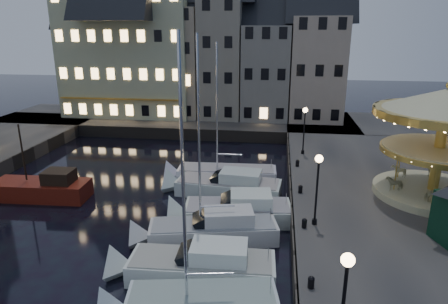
# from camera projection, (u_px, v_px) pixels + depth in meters

# --- Properties ---
(ground) EXTENTS (160.00, 160.00, 0.00)m
(ground) POSITION_uv_depth(u_px,v_px,m) (188.00, 244.00, 23.25)
(ground) COLOR black
(ground) RESTS_ON ground
(quay_east) EXTENTS (16.00, 56.00, 1.30)m
(quay_east) POSITION_uv_depth(u_px,v_px,m) (411.00, 205.00, 26.90)
(quay_east) COLOR #474442
(quay_east) RESTS_ON ground
(quay_north) EXTENTS (44.00, 12.00, 1.30)m
(quay_north) POSITION_uv_depth(u_px,v_px,m) (175.00, 122.00, 50.58)
(quay_north) COLOR #474442
(quay_north) RESTS_ON ground
(quaywall_e) EXTENTS (0.15, 44.00, 1.30)m
(quaywall_e) POSITION_uv_depth(u_px,v_px,m) (291.00, 198.00, 27.94)
(quaywall_e) COLOR #47423A
(quaywall_e) RESTS_ON ground
(quaywall_n) EXTENTS (48.00, 0.15, 1.30)m
(quaywall_n) POSITION_uv_depth(u_px,v_px,m) (179.00, 134.00, 44.65)
(quaywall_n) COLOR #47423A
(quaywall_n) RESTS_ON ground
(streetlamp_a) EXTENTS (0.44, 0.44, 4.17)m
(streetlamp_a) POSITION_uv_depth(u_px,v_px,m) (344.00, 294.00, 12.60)
(streetlamp_a) COLOR black
(streetlamp_a) RESTS_ON quay_east
(streetlamp_b) EXTENTS (0.44, 0.44, 4.17)m
(streetlamp_b) POSITION_uv_depth(u_px,v_px,m) (318.00, 180.00, 22.06)
(streetlamp_b) COLOR black
(streetlamp_b) RESTS_ON quay_east
(streetlamp_c) EXTENTS (0.44, 0.44, 4.17)m
(streetlamp_c) POSITION_uv_depth(u_px,v_px,m) (304.00, 124.00, 34.82)
(streetlamp_c) COLOR black
(streetlamp_c) RESTS_ON quay_east
(bollard_a) EXTENTS (0.30, 0.30, 0.57)m
(bollard_a) POSITION_uv_depth(u_px,v_px,m) (311.00, 282.00, 17.18)
(bollard_a) COLOR black
(bollard_a) RESTS_ON quay_east
(bollard_b) EXTENTS (0.30, 0.30, 0.57)m
(bollard_b) POSITION_uv_depth(u_px,v_px,m) (304.00, 223.00, 22.38)
(bollard_b) COLOR black
(bollard_b) RESTS_ON quay_east
(bollard_c) EXTENTS (0.30, 0.30, 0.57)m
(bollard_c) POSITION_uv_depth(u_px,v_px,m) (300.00, 189.00, 27.11)
(bollard_c) COLOR black
(bollard_c) RESTS_ON quay_east
(bollard_d) EXTENTS (0.30, 0.30, 0.57)m
(bollard_d) POSITION_uv_depth(u_px,v_px,m) (297.00, 163.00, 32.31)
(bollard_d) COLOR black
(bollard_d) RESTS_ON quay_east
(townhouse_na) EXTENTS (5.50, 8.00, 12.80)m
(townhouse_na) POSITION_uv_depth(u_px,v_px,m) (91.00, 62.00, 51.86)
(townhouse_na) COLOR gray
(townhouse_na) RESTS_ON quay_north
(townhouse_nb) EXTENTS (6.16, 8.00, 13.80)m
(townhouse_nb) POSITION_uv_depth(u_px,v_px,m) (131.00, 59.00, 50.99)
(townhouse_nb) COLOR gray
(townhouse_nb) RESTS_ON quay_north
(townhouse_nc) EXTENTS (6.82, 8.00, 14.80)m
(townhouse_nc) POSITION_uv_depth(u_px,v_px,m) (177.00, 55.00, 50.05)
(townhouse_nc) COLOR tan
(townhouse_nc) RESTS_ON quay_north
(townhouse_nd) EXTENTS (5.50, 8.00, 15.80)m
(townhouse_nd) POSITION_uv_depth(u_px,v_px,m) (222.00, 51.00, 49.15)
(townhouse_nd) COLOR gray
(townhouse_nd) RESTS_ON quay_north
(townhouse_ne) EXTENTS (6.16, 8.00, 12.80)m
(townhouse_ne) POSITION_uv_depth(u_px,v_px,m) (266.00, 64.00, 48.88)
(townhouse_ne) COLOR gray
(townhouse_ne) RESTS_ON quay_north
(townhouse_nf) EXTENTS (6.82, 8.00, 13.80)m
(townhouse_nf) POSITION_uv_depth(u_px,v_px,m) (317.00, 61.00, 47.94)
(townhouse_nf) COLOR tan
(townhouse_nf) RESTS_ON quay_north
(hotel_corner) EXTENTS (17.60, 9.00, 16.80)m
(hotel_corner) POSITION_uv_depth(u_px,v_px,m) (131.00, 46.00, 50.54)
(hotel_corner) COLOR #BCC499
(hotel_corner) RESTS_ON quay_north
(motorboat_b) EXTENTS (8.35, 2.76, 2.15)m
(motorboat_b) POSITION_uv_depth(u_px,v_px,m) (194.00, 266.00, 19.95)
(motorboat_b) COLOR white
(motorboat_b) RESTS_ON ground
(motorboat_c) EXTENTS (8.56, 3.83, 11.34)m
(motorboat_c) POSITION_uv_depth(u_px,v_px,m) (207.00, 230.00, 23.43)
(motorboat_c) COLOR silver
(motorboat_c) RESTS_ON ground
(motorboat_d) EXTENTS (8.00, 3.46, 2.15)m
(motorboat_d) POSITION_uv_depth(u_px,v_px,m) (232.00, 211.00, 25.93)
(motorboat_d) COLOR silver
(motorboat_d) RESTS_ON ground
(motorboat_e) EXTENTS (8.86, 3.31, 2.15)m
(motorboat_e) POSITION_uv_depth(u_px,v_px,m) (223.00, 186.00, 30.07)
(motorboat_e) COLOR silver
(motorboat_e) RESTS_ON ground
(motorboat_f) EXTENTS (9.07, 2.77, 12.03)m
(motorboat_f) POSITION_uv_depth(u_px,v_px,m) (220.00, 174.00, 32.79)
(motorboat_f) COLOR silver
(motorboat_f) RESTS_ON ground
(red_fishing_boat) EXTENTS (7.06, 2.74, 5.79)m
(red_fishing_boat) POSITION_uv_depth(u_px,v_px,m) (43.00, 189.00, 29.33)
(red_fishing_boat) COLOR maroon
(red_fishing_boat) RESTS_ON ground
(carousel) EXTENTS (8.69, 8.69, 7.60)m
(carousel) POSITION_uv_depth(u_px,v_px,m) (444.00, 123.00, 25.29)
(carousel) COLOR #BEB98B
(carousel) RESTS_ON quay_east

